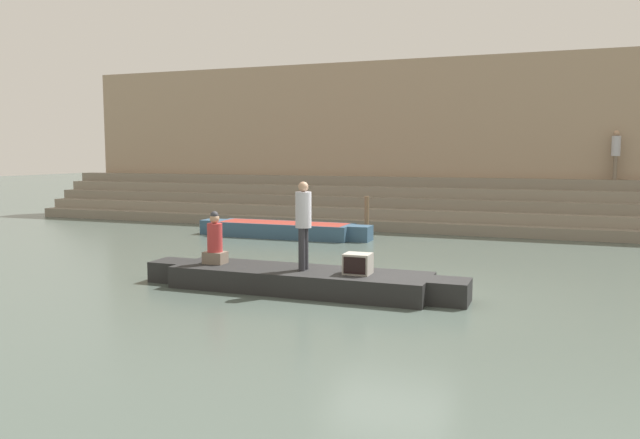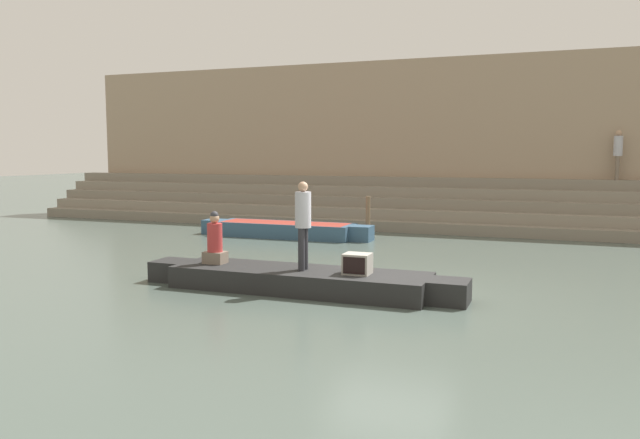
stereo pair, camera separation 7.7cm
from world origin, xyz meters
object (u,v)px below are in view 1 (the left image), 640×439
Objects in this scene: person_standing at (303,219)px; tv_set at (358,264)px; mooring_post at (367,217)px; person_on_steps at (616,151)px; rowboat_main at (299,279)px; person_rowing at (215,242)px; moored_boat_shore at (284,229)px.

person_standing is 1.42m from tv_set.
person_on_steps is at bearing 28.19° from mooring_post.
person_on_steps is (6.67, 12.56, 1.39)m from person_standing.
rowboat_main is at bearing 169.33° from tv_set.
person_rowing is 0.19× the size of moored_boat_shore.
person_standing is 14.29m from person_on_steps.
mooring_post is at bearing 96.93° from person_rowing.
mooring_post reaches higher than rowboat_main.
person_rowing is 0.65× the size of person_on_steps.
rowboat_main is 2.06m from person_rowing.
person_on_steps is (8.72, 12.52, 1.96)m from person_rowing.
tv_set is 0.09× the size of moored_boat_shore.
rowboat_main is 6.06× the size of person_rowing.
tv_set is (3.21, -0.06, -0.26)m from person_rowing.
tv_set is at bearing -4.47° from rowboat_main.
tv_set is 8.90m from moored_boat_shore.
rowboat_main is 1.13× the size of moored_boat_shore.
person_standing is 8.39m from moored_boat_shore.
rowboat_main is at bearing 177.20° from person_standing.
mooring_post is (-1.12, 8.39, -0.80)m from person_standing.
person_rowing reaches higher than rowboat_main.
person_rowing is 3.22m from tv_set.
person_on_steps reaches higher than person_standing.
rowboat_main is 8.43m from mooring_post.
mooring_post is at bearing 15.53° from moored_boat_shore.
moored_boat_shore is (-4.88, 7.44, -0.39)m from tv_set.
moored_boat_shore is at bearing 22.66° from person_on_steps.
mooring_post reaches higher than tv_set.
person_rowing reaches higher than mooring_post.
rowboat_main is 1.25m from person_standing.
moored_boat_shore is (-3.62, 7.38, 0.02)m from rowboat_main.
moored_boat_shore is 3.49× the size of person_on_steps.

